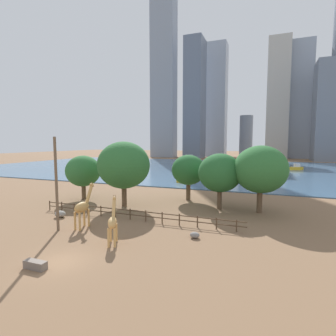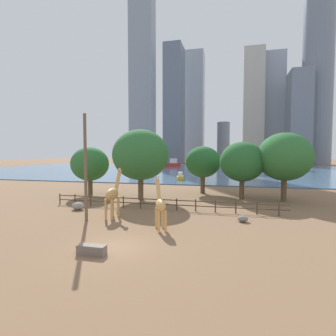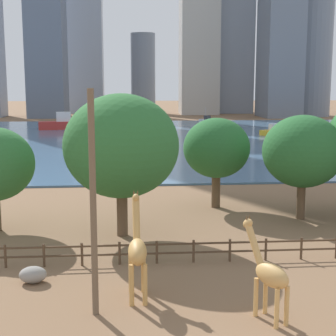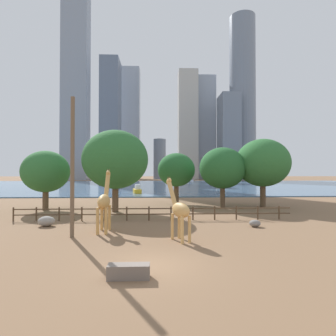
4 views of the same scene
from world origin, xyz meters
The scene contains 19 objects.
ground_plane centered at (0.00, 80.00, 0.00)m, with size 400.00×400.00×0.00m, color brown.
harbor_water centered at (0.00, 77.00, 0.10)m, with size 180.00×86.00×0.20m, color #476B8C.
giraffe_tall centered at (1.75, 4.69, 2.04)m, with size 1.76×2.96×4.27m.
giraffe_companion centered at (-3.77, 7.48, 2.31)m, with size 0.89×3.35×4.85m.
utility_pole centered at (-5.66, 5.78, 4.92)m, with size 0.28×0.28×9.83m, color brown.
boulder_by_pole centered at (-9.04, 9.70, 0.42)m, with size 1.39×1.12×0.84m, color gray.
enclosure_fence centered at (-0.22, 12.00, 0.76)m, with size 26.12×0.14×1.30m.
tree_left_large centered at (-4.54, 17.58, 5.99)m, with size 7.53×7.53×9.40m.
tree_center_broad centered at (3.02, 24.86, 4.86)m, with size 5.36×5.36×7.30m.
tree_right_tall centered at (8.71, 20.79, 5.07)m, with size 5.93×5.93×7.76m.
boat_ferry centered at (-18.34, 96.34, 1.45)m, with size 8.73×4.15×3.69m.
boat_sailboat centered at (23.81, 80.96, 0.92)m, with size 5.02×3.88×2.11m.
boat_tug centered at (-3.92, 42.37, 0.81)m, with size 2.14×4.27×1.79m.
boat_barge centered at (15.77, 111.15, 0.85)m, with size 3.21×4.56×3.87m.
skyline_tower_needle centered at (41.26, 135.41, 24.44)m, with size 10.49×14.95×48.87m, color slate.
skyline_block_central centered at (19.49, 151.11, 34.18)m, with size 12.02×10.70×68.36m, color #B7B2A8.
skyline_block_left centered at (31.29, 158.84, 33.61)m, with size 13.45×12.75×67.21m, color #939EAD.
skyline_block_right centered at (-17.82, 163.81, 37.01)m, with size 12.41×12.18×74.02m, color #939EAD.
skyline_block_wide centered at (1.83, 159.26, 13.14)m, with size 8.15×8.15×26.28m, color slate.
Camera 3 is at (-4.24, -15.66, 10.04)m, focal length 55.00 mm.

